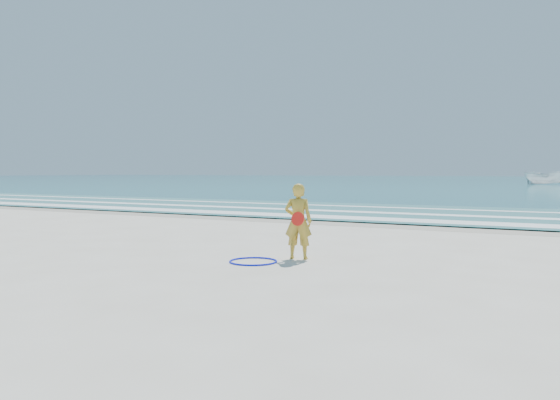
% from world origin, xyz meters
% --- Properties ---
extents(ground, '(400.00, 400.00, 0.00)m').
position_xyz_m(ground, '(0.00, 0.00, 0.00)').
color(ground, silver).
rests_on(ground, ground).
extents(wet_sand, '(400.00, 2.40, 0.00)m').
position_xyz_m(wet_sand, '(0.00, 9.00, 0.00)').
color(wet_sand, '#B2A893').
rests_on(wet_sand, ground).
extents(ocean, '(400.00, 190.00, 0.04)m').
position_xyz_m(ocean, '(0.00, 105.00, 0.02)').
color(ocean, '#19727F').
rests_on(ocean, ground).
extents(shallow, '(400.00, 10.00, 0.01)m').
position_xyz_m(shallow, '(0.00, 14.00, 0.04)').
color(shallow, '#59B7AD').
rests_on(shallow, ocean).
extents(foam_near, '(400.00, 1.40, 0.01)m').
position_xyz_m(foam_near, '(0.00, 10.30, 0.05)').
color(foam_near, white).
rests_on(foam_near, shallow).
extents(foam_mid, '(400.00, 0.90, 0.01)m').
position_xyz_m(foam_mid, '(0.00, 13.20, 0.05)').
color(foam_mid, white).
rests_on(foam_mid, shallow).
extents(foam_far, '(400.00, 0.60, 0.01)m').
position_xyz_m(foam_far, '(0.00, 16.50, 0.05)').
color(foam_far, white).
rests_on(foam_far, shallow).
extents(hoop, '(1.04, 1.04, 0.03)m').
position_xyz_m(hoop, '(1.18, 0.60, 0.02)').
color(hoop, '#0D1AF0').
rests_on(hoop, ground).
extents(boat, '(4.94, 2.28, 1.85)m').
position_xyz_m(boat, '(3.47, 69.12, 0.96)').
color(boat, white).
rests_on(boat, ocean).
extents(woman, '(0.62, 0.49, 1.50)m').
position_xyz_m(woman, '(1.76, 1.36, 0.75)').
color(woman, gold).
rests_on(woman, ground).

